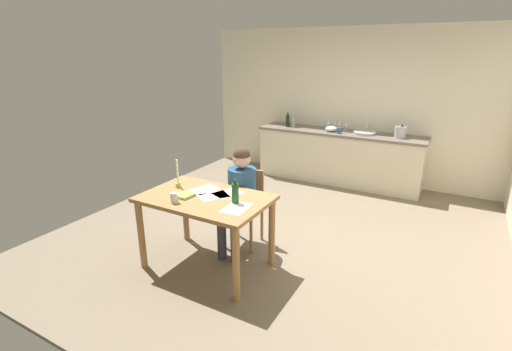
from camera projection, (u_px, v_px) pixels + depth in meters
ground_plane at (283, 233)px, 4.69m from camera, size 5.20×5.20×0.04m
wall_back at (348, 105)px, 6.42m from camera, size 5.20×0.12×2.60m
kitchen_counter at (338, 157)px, 6.40m from camera, size 2.81×0.64×0.90m
dining_table at (206, 208)px, 3.74m from camera, size 1.29×0.83×0.80m
chair_at_table at (245, 203)px, 4.31m from camera, size 0.45×0.45×0.89m
person_seated at (240, 193)px, 4.12m from camera, size 0.37×0.62×1.19m
coffee_mug at (174, 198)px, 3.54m from camera, size 0.11×0.07×0.10m
candlestick at (178, 179)px, 3.94m from camera, size 0.06×0.06×0.31m
book_magazine at (185, 195)px, 3.70m from camera, size 0.17×0.18×0.03m
paper_letter at (236, 208)px, 3.43m from camera, size 0.24×0.31×0.00m
paper_bill at (205, 189)px, 3.90m from camera, size 0.27×0.34×0.00m
paper_envelope at (214, 196)px, 3.72m from camera, size 0.34×0.36×0.00m
paper_receipt at (228, 193)px, 3.80m from camera, size 0.31×0.35×0.00m
wine_bottle_on_table at (235, 193)px, 3.52m from camera, size 0.07×0.07×0.24m
sink_unit at (365, 133)px, 6.06m from camera, size 0.36×0.36×0.24m
bottle_oil at (288, 121)px, 6.65m from camera, size 0.07×0.07×0.25m
bottle_vinegar at (293, 119)px, 6.60m from camera, size 0.08×0.08×0.32m
mixing_bowl at (331, 129)px, 6.25m from camera, size 0.20×0.20×0.09m
stovetop_kettle at (401, 131)px, 5.77m from camera, size 0.18×0.18×0.22m
wine_glass_near_sink at (346, 124)px, 6.32m from camera, size 0.07×0.07×0.15m
wine_glass_by_kettle at (340, 123)px, 6.37m from camera, size 0.07×0.07×0.15m
wine_glass_back_left at (335, 123)px, 6.41m from camera, size 0.07×0.07×0.15m
wine_glass_back_right at (328, 122)px, 6.47m from camera, size 0.07×0.07×0.15m
teacup_on_counter at (339, 130)px, 6.10m from camera, size 0.11×0.07×0.09m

